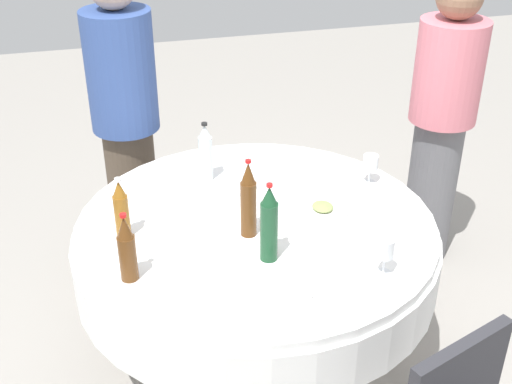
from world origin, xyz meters
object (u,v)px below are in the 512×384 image
(bottle_clear_rear, at_px, (206,153))
(plate_north, at_px, (323,210))
(dining_table, at_px, (256,250))
(bottle_brown_south, at_px, (248,201))
(plate_near, at_px, (280,291))
(bottle_brown_front, at_px, (127,250))
(person_rear, at_px, (126,119))
(wine_glass_south, at_px, (386,250))
(person_west, at_px, (441,120))
(wine_glass_outer, at_px, (371,164))
(bottle_dark_green_outer, at_px, (269,225))
(bottle_amber_west, at_px, (121,210))

(bottle_clear_rear, bearing_deg, plate_north, 45.07)
(dining_table, xyz_separation_m, bottle_brown_south, (0.09, -0.05, 0.30))
(plate_north, relative_size, plate_near, 0.93)
(bottle_brown_front, distance_m, bottle_brown_south, 0.51)
(plate_north, relative_size, person_rear, 0.13)
(bottle_brown_front, distance_m, plate_near, 0.56)
(wine_glass_south, bearing_deg, plate_near, -88.60)
(plate_north, bearing_deg, person_west, 123.85)
(wine_glass_outer, height_order, plate_near, wine_glass_outer)
(wine_glass_south, bearing_deg, wine_glass_outer, 160.81)
(person_rear, bearing_deg, bottle_brown_front, -119.72)
(bottle_clear_rear, relative_size, bottle_brown_south, 0.85)
(bottle_dark_green_outer, height_order, person_west, person_west)
(bottle_brown_front, height_order, plate_north, bottle_brown_front)
(bottle_brown_front, distance_m, person_west, 1.87)
(bottle_brown_south, distance_m, wine_glass_outer, 0.69)
(person_rear, bearing_deg, person_west, -37.91)
(bottle_amber_west, bearing_deg, bottle_dark_green_outer, 60.04)
(bottle_dark_green_outer, height_order, wine_glass_outer, bottle_dark_green_outer)
(dining_table, relative_size, bottle_clear_rear, 5.38)
(bottle_dark_green_outer, distance_m, plate_near, 0.25)
(wine_glass_outer, height_order, plate_north, wine_glass_outer)
(wine_glass_outer, height_order, person_rear, person_rear)
(plate_north, height_order, plate_near, plate_north)
(wine_glass_outer, distance_m, person_west, 0.68)
(bottle_dark_green_outer, bearing_deg, person_west, 125.64)
(wine_glass_outer, bearing_deg, dining_table, -72.55)
(dining_table, height_order, wine_glass_outer, wine_glass_outer)
(bottle_brown_front, height_order, wine_glass_outer, bottle_brown_front)
(bottle_brown_south, relative_size, person_west, 0.21)
(wine_glass_south, height_order, person_west, person_west)
(bottle_dark_green_outer, distance_m, bottle_brown_south, 0.18)
(bottle_brown_front, bearing_deg, wine_glass_outer, 111.45)
(wine_glass_south, bearing_deg, dining_table, -142.89)
(wine_glass_south, distance_m, plate_north, 0.47)
(bottle_brown_south, distance_m, person_west, 1.37)
(bottle_amber_west, relative_size, bottle_dark_green_outer, 0.81)
(bottle_brown_south, bearing_deg, wine_glass_south, 47.00)
(bottle_amber_west, xyz_separation_m, plate_north, (0.03, 0.82, -0.11))
(bottle_amber_west, xyz_separation_m, bottle_brown_south, (0.11, 0.48, 0.03))
(bottle_brown_front, bearing_deg, wine_glass_south, 76.76)
(bottle_brown_front, height_order, plate_near, bottle_brown_front)
(bottle_clear_rear, xyz_separation_m, bottle_brown_front, (0.66, -0.41, -0.01))
(bottle_dark_green_outer, bearing_deg, wine_glass_outer, 126.77)
(bottle_clear_rear, distance_m, plate_near, 0.89)
(person_rear, bearing_deg, bottle_dark_green_outer, -95.93)
(plate_near, bearing_deg, person_west, 131.42)
(bottle_brown_front, xyz_separation_m, plate_north, (-0.25, 0.82, -0.11))
(bottle_brown_south, height_order, person_rear, person_rear)
(wine_glass_south, distance_m, person_west, 1.30)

